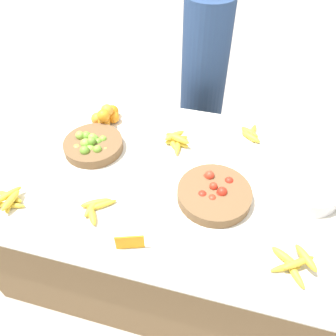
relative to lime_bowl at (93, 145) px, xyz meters
The scene contains 13 objects.
ground_plane 0.94m from the lime_bowl, 10.24° to the right, with size 12.00×12.00×0.00m, color #ADA599.
market_table 0.63m from the lime_bowl, 10.24° to the right, with size 1.89×1.18×0.78m.
lime_bowl is the anchor object (origin of this frame).
tomato_basket 0.73m from the lime_bowl, 13.79° to the right, with size 0.36×0.36×0.09m.
orange_pile 0.24m from the lime_bowl, 93.57° to the left, with size 0.16×0.19×0.13m.
metal_bowl 1.15m from the lime_bowl, ahead, with size 0.30×0.30×0.08m.
price_sign 0.67m from the lime_bowl, 52.80° to the right, with size 0.12×0.05×0.09m.
banana_bunch_back_center 0.51m from the lime_bowl, 116.91° to the right, with size 0.18×0.16×0.06m.
banana_bunch_front_center 0.91m from the lime_bowl, 22.08° to the left, with size 0.13×0.17×0.03m.
banana_bunch_front_right 0.46m from the lime_bowl, 20.78° to the left, with size 0.17×0.20×0.06m.
banana_bunch_middle_left 1.17m from the lime_bowl, 22.43° to the right, with size 0.19×0.19×0.06m.
banana_bunch_front_left 0.43m from the lime_bowl, 64.92° to the right, with size 0.17×0.18×0.03m.
vendor_person 1.00m from the lime_bowl, 62.15° to the left, with size 0.32×0.32×1.53m.
Camera 1 is at (0.30, -1.12, 2.03)m, focal length 35.00 mm.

